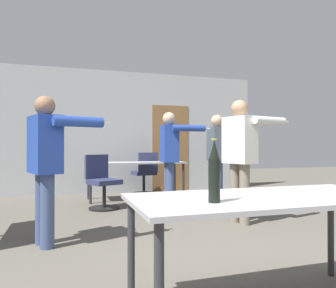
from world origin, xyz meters
name	(u,v)px	position (x,y,z in m)	size (l,w,h in m)	color
back_wall	(126,132)	(0.03, 6.06, 1.39)	(6.45, 0.12, 2.80)	#B2B5B7
conference_table_near	(268,206)	(-0.06, 0.34, 0.68)	(1.80, 0.80, 0.75)	#A8A8AD
conference_table_far	(136,166)	(0.04, 4.99, 0.68)	(1.96, 0.67, 0.75)	#A8A8AD
person_left_plaid	(170,151)	(0.38, 3.81, 0.99)	(0.75, 0.70, 1.65)	#3D4C75
person_far_watching	(218,151)	(1.37, 3.99, 0.99)	(0.76, 0.74, 1.65)	#3D4C75
person_near_casual	(46,156)	(-1.52, 2.25, 0.96)	(0.89, 0.66, 1.61)	#3D4C75
person_right_polo	(240,149)	(1.00, 2.53, 1.03)	(0.89, 0.66, 1.71)	slate
office_chair_mid_tucked	(145,175)	(0.37, 5.55, 0.44)	(0.52, 0.57, 0.93)	black
office_chair_near_pushed	(102,183)	(-0.72, 4.21, 0.43)	(0.62, 0.66, 0.92)	black
beer_bottle	(214,172)	(-0.51, 0.22, 0.92)	(0.07, 0.07, 0.37)	black
drink_cup	(162,159)	(0.59, 4.96, 0.80)	(0.07, 0.07, 0.10)	#E05123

